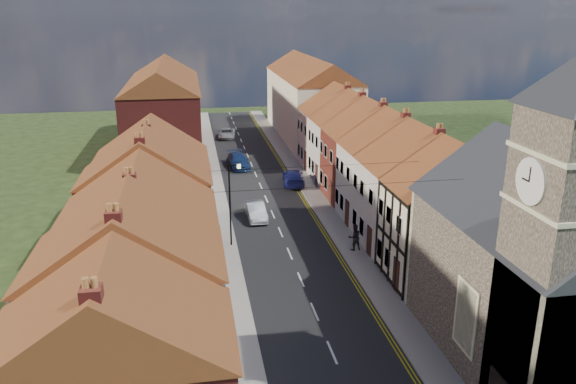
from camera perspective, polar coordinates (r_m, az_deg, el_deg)
The scene contains 24 objects.
road at distance 50.30m, azimuth -2.22°, elevation -0.71°, with size 7.00×90.00×0.02m, color black.
pavement_left at distance 49.93m, azimuth -7.23°, elevation -0.93°, with size 1.80×90.00×0.12m, color #A8A199.
pavement_right at distance 51.02m, azimuth 2.68°, elevation -0.39°, with size 1.80×90.00×0.12m, color #A8A199.
church at distance 27.80m, azimuth 25.40°, elevation -5.57°, with size 11.25×14.25×15.20m.
cottage_r_tudor at distance 35.69m, azimuth 16.55°, elevation -1.90°, with size 8.30×5.20×9.00m.
cottage_r_white_near at distance 40.33m, azimuth 13.28°, elevation 0.68°, with size 8.30×6.00×9.00m.
cottage_r_cream_mid at distance 45.13m, azimuth 10.65°, elevation 2.71°, with size 8.30×5.20×9.00m.
cottage_r_pink at distance 50.06m, azimuth 8.53°, elevation 4.33°, with size 8.30×6.00×9.00m.
cottage_r_white_far at distance 55.07m, azimuth 6.78°, elevation 5.66°, with size 8.30×5.20×9.00m.
cottage_r_cream_far at distance 60.15m, azimuth 5.32°, elevation 6.76°, with size 8.30×6.00×9.00m.
cottage_l_brick_near at distance 20.89m, azimuth -17.21°, elevation -17.32°, with size 8.30×5.70×8.80m.
cottage_l_cream at distance 25.75m, azimuth -15.77°, elevation -9.62°, with size 8.30×6.30×9.10m.
cottage_l_white at distance 31.61m, azimuth -14.71°, elevation -4.53°, with size 8.30×6.90×8.80m.
cottage_l_brick_mid at distance 37.26m, azimuth -14.06°, elevation -0.74°, with size 8.30×5.70×9.10m.
cottage_l_pink at distance 42.83m, azimuth -13.58°, elevation 1.53°, with size 8.30×6.30×8.80m.
block_right_far at distance 74.67m, azimuth 2.26°, elevation 9.66°, with size 8.30×24.20×10.50m.
block_left_far at distance 68.16m, azimuth -12.47°, elevation 8.45°, with size 8.30×24.20×10.50m.
lamppost at distance 39.38m, azimuth -5.81°, elevation -0.77°, with size 0.88×0.15×6.00m.
car_mid at distance 45.48m, azimuth -3.30°, elevation -1.92°, with size 1.41×4.04×1.33m, color silver.
car_far at distance 60.52m, azimuth -5.07°, elevation 3.18°, with size 2.00×4.92×1.43m, color navy.
car_distant at distance 74.79m, azimuth -6.24°, elevation 5.95°, with size 2.08×4.52×1.26m, color #B1B5B9.
pedestrian_left at distance 26.66m, azimuth -5.85°, elevation -17.01°, with size 0.58×0.38×1.59m, color black.
pedestrian_right at distance 39.51m, azimuth 6.76°, elevation -4.57°, with size 0.92×0.72×1.90m, color #2B2622.
car_far_b at distance 54.33m, azimuth 0.54°, elevation 1.52°, with size 2.00×4.92×1.43m, color navy.
Camera 1 is at (-6.28, -17.21, 16.20)m, focal length 35.00 mm.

